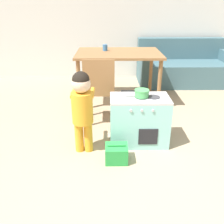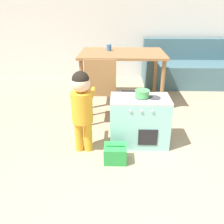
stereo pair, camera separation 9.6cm
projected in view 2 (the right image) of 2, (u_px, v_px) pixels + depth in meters
name	position (u px, v px, depth m)	size (l,w,h in m)	color
ground_plane	(148.00, 217.00, 1.86)	(16.00, 16.00, 0.00)	tan
wall_back	(131.00, 11.00, 4.83)	(10.00, 0.06, 2.60)	silver
play_kitchen	(139.00, 121.00, 2.75)	(0.63, 0.39, 0.55)	#8CD1CC
toy_pot	(142.00, 93.00, 2.62)	(0.30, 0.15, 0.08)	#4CAD5B
child_figure	(82.00, 103.00, 2.50)	(0.24, 0.36, 0.87)	gold
toy_basket	(115.00, 154.00, 2.49)	(0.22, 0.20, 0.19)	green
dining_table	(122.00, 58.00, 3.78)	(1.27, 0.89, 0.78)	olive
dining_chair_near	(101.00, 89.00, 3.13)	(0.38, 0.38, 0.87)	olive
couch	(189.00, 68.00, 4.80)	(1.73, 0.87, 0.82)	#426670
cup_on_table	(109.00, 48.00, 3.84)	(0.07, 0.07, 0.09)	teal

